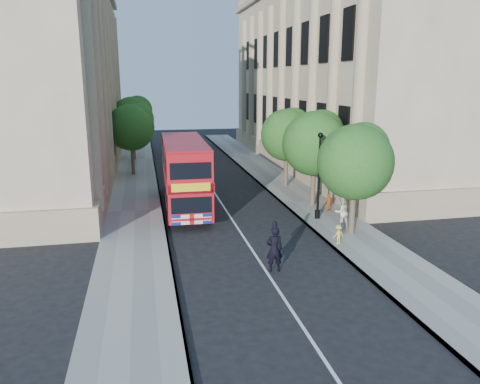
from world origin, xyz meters
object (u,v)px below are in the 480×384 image
lamp_post (319,179)px  woman_pedestrian (341,212)px  box_van (181,178)px  police_constable (274,249)px  double_decker_bus (185,173)px

lamp_post → woman_pedestrian: lamp_post is taller
box_van → woman_pedestrian: bearing=-51.1°
box_van → woman_pedestrian: size_ratio=2.42×
lamp_post → police_constable: bearing=-124.0°
police_constable → woman_pedestrian: bearing=-136.2°
lamp_post → double_decker_bus: (-7.54, 4.00, -0.06)m
lamp_post → box_van: size_ratio=1.14×
double_decker_bus → box_van: size_ratio=2.14×
lamp_post → box_van: bearing=133.4°
double_decker_bus → box_van: 4.08m
box_van → double_decker_bus: bearing=-91.4°
box_van → police_constable: box_van is taller
lamp_post → woman_pedestrian: size_ratio=2.77×
box_van → police_constable: 15.06m
box_van → police_constable: size_ratio=2.21×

